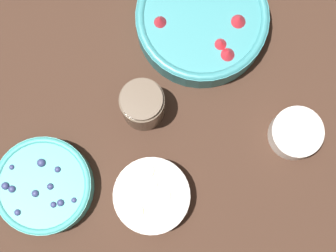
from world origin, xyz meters
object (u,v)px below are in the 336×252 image
(bowl_blueberries, at_px, (44,186))
(jar_chocolate, at_px, (143,105))
(bowl_strawberries, at_px, (202,20))
(bowl_bananas, at_px, (152,196))
(bowl_cream, at_px, (296,133))

(bowl_blueberries, bearing_deg, jar_chocolate, -2.67)
(bowl_strawberries, height_order, bowl_bananas, bowl_strawberries)
(bowl_cream, relative_size, jar_chocolate, 0.96)
(bowl_bananas, height_order, jar_chocolate, jar_chocolate)
(bowl_strawberries, height_order, bowl_cream, bowl_strawberries)
(bowl_strawberries, distance_m, bowl_bananas, 0.36)
(bowl_cream, bearing_deg, bowl_bananas, 161.63)
(bowl_strawberries, bearing_deg, bowl_bananas, -147.67)
(bowl_blueberries, bearing_deg, bowl_bananas, -47.22)
(bowl_blueberries, distance_m, bowl_cream, 0.49)
(bowl_bananas, xyz_separation_m, bowl_cream, (0.29, -0.09, -0.00))
(bowl_blueberries, height_order, bowl_cream, bowl_blueberries)
(bowl_strawberries, relative_size, bowl_cream, 2.63)
(bowl_strawberries, relative_size, bowl_bananas, 1.82)
(bowl_blueberries, relative_size, bowl_cream, 1.85)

